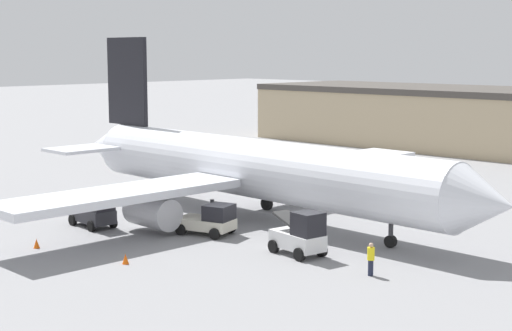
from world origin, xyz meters
name	(u,v)px	position (x,y,z in m)	size (l,w,h in m)	color
ground_plane	(256,219)	(0.00, 0.00, 0.00)	(400.00, 400.00, 0.00)	gray
airplane	(246,168)	(-1.00, 0.02, 3.35)	(38.21, 35.57, 12.24)	silver
ground_crew_worker	(371,258)	(13.61, -5.73, 0.90)	(0.37, 0.37, 1.69)	#1E2338
baggage_tug	(95,211)	(-5.50, -9.08, 1.08)	(3.51, 2.04, 2.41)	#2D2D33
belt_loader_truck	(301,235)	(8.52, -5.23, 1.17)	(3.39, 2.29, 2.54)	silver
pushback_tug	(210,220)	(1.27, -5.33, 0.91)	(3.83, 2.92, 1.93)	beige
safety_cone_near	(37,243)	(-3.37, -14.52, 0.28)	(0.36, 0.36, 0.55)	#EF590F
safety_cone_far	(125,259)	(3.03, -12.99, 0.28)	(0.36, 0.36, 0.55)	#EF590F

